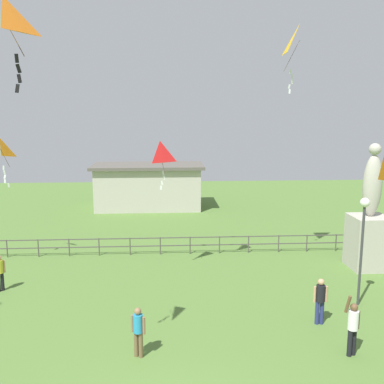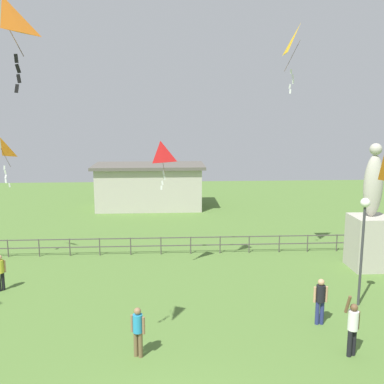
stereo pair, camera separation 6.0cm
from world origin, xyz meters
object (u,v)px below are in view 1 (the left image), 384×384
at_px(statue_monument, 369,229).
at_px(kite_4, 160,154).
at_px(person_0, 320,298).
at_px(kite_6, 299,42).
at_px(person_3, 353,325).
at_px(person_1, 0,270).
at_px(kite_2, 0,150).
at_px(kite_0, 5,22).
at_px(lamppost, 363,228).
at_px(person_2, 138,329).

height_order(statue_monument, kite_4, kite_4).
relative_size(person_0, kite_6, 0.56).
bearing_deg(person_3, kite_4, 129.27).
xyz_separation_m(person_1, kite_2, (-0.83, 3.34, 4.78)).
distance_m(person_3, kite_0, 12.59).
xyz_separation_m(lamppost, person_0, (-2.08, -1.46, -2.16)).
xyz_separation_m(person_0, kite_6, (0.60, 5.73, 9.61)).
bearing_deg(kite_0, person_1, 115.22).
xyz_separation_m(person_2, kite_0, (-2.66, -1.95, 8.48)).
distance_m(person_2, person_3, 6.59).
relative_size(person_1, kite_2, 0.77).
height_order(person_1, kite_2, kite_2).
xyz_separation_m(kite_0, kite_4, (3.31, 8.87, -3.72)).
bearing_deg(statue_monument, kite_6, 177.22).
bearing_deg(kite_2, kite_6, -5.45).
relative_size(person_1, kite_4, 0.86).
bearing_deg(person_1, person_3, -24.47).
bearing_deg(lamppost, kite_4, 154.39).
bearing_deg(kite_6, person_1, -171.23).
distance_m(person_2, kite_6, 14.04).
bearing_deg(person_2, person_3, -2.82).
bearing_deg(kite_4, person_2, -95.40).
relative_size(lamppost, person_1, 2.33).
height_order(kite_2, kite_4, kite_2).
bearing_deg(lamppost, statue_monument, 60.90).
bearing_deg(statue_monument, person_0, -128.14).
bearing_deg(statue_monument, person_1, -173.78).
height_order(lamppost, person_1, lamppost).
xyz_separation_m(lamppost, kite_6, (-1.48, 4.27, 7.45)).
xyz_separation_m(statue_monument, person_1, (-16.81, -1.83, -1.01)).
height_order(lamppost, person_0, lamppost).
bearing_deg(person_0, lamppost, 35.06).
relative_size(lamppost, person_2, 2.67).
height_order(kite_0, kite_6, kite_6).
bearing_deg(person_2, statue_monument, 34.39).
bearing_deg(person_1, statue_monument, 6.22).
bearing_deg(person_0, statue_monument, 51.86).
bearing_deg(person_0, kite_6, 84.03).
distance_m(person_1, person_3, 13.99).
relative_size(lamppost, person_0, 2.54).
height_order(statue_monument, person_3, statue_monument).
relative_size(person_1, person_3, 0.92).
distance_m(kite_4, kite_6, 7.97).
bearing_deg(kite_4, kite_6, 5.12).
bearing_deg(person_2, kite_4, 84.60).
distance_m(statue_monument, kite_4, 10.70).
bearing_deg(person_1, person_2, -41.66).
bearing_deg(kite_6, kite_2, 174.55).
xyz_separation_m(statue_monument, kite_0, (-13.32, -9.25, 7.47)).
bearing_deg(kite_2, person_1, -76.05).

